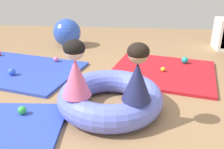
{
  "coord_description": "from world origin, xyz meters",
  "views": [
    {
      "loc": [
        0.18,
        -2.35,
        1.38
      ],
      "look_at": [
        -0.05,
        0.15,
        0.31
      ],
      "focal_mm": 39.85,
      "sensor_mm": 36.0,
      "label": 1
    }
  ],
  "objects_px": {
    "child_in_navy": "(137,73)",
    "play_ball_green": "(22,110)",
    "inflatable_cushion": "(110,97)",
    "child_in_pink": "(76,69)",
    "play_ball_pink": "(56,59)",
    "play_ball_teal": "(185,60)",
    "play_ball_yellow": "(163,69)",
    "exercise_ball_large": "(67,33)",
    "play_ball_blue": "(12,72)"
  },
  "relations": [
    {
      "from": "play_ball_yellow",
      "to": "inflatable_cushion",
      "type": "bearing_deg",
      "value": -122.57
    },
    {
      "from": "inflatable_cushion",
      "to": "play_ball_blue",
      "type": "bearing_deg",
      "value": 153.96
    },
    {
      "from": "child_in_navy",
      "to": "play_ball_pink",
      "type": "relative_size",
      "value": 6.74
    },
    {
      "from": "child_in_navy",
      "to": "play_ball_blue",
      "type": "relative_size",
      "value": 5.41
    },
    {
      "from": "play_ball_green",
      "to": "play_ball_yellow",
      "type": "height_order",
      "value": "play_ball_green"
    },
    {
      "from": "play_ball_teal",
      "to": "child_in_navy",
      "type": "bearing_deg",
      "value": -114.37
    },
    {
      "from": "child_in_pink",
      "to": "play_ball_teal",
      "type": "bearing_deg",
      "value": 78.67
    },
    {
      "from": "play_ball_pink",
      "to": "play_ball_teal",
      "type": "bearing_deg",
      "value": 2.96
    },
    {
      "from": "child_in_pink",
      "to": "inflatable_cushion",
      "type": "bearing_deg",
      "value": 66.43
    },
    {
      "from": "exercise_ball_large",
      "to": "inflatable_cushion",
      "type": "bearing_deg",
      "value": -65.18
    },
    {
      "from": "inflatable_cushion",
      "to": "child_in_navy",
      "type": "bearing_deg",
      "value": -44.69
    },
    {
      "from": "play_ball_blue",
      "to": "play_ball_yellow",
      "type": "bearing_deg",
      "value": 8.89
    },
    {
      "from": "inflatable_cushion",
      "to": "exercise_ball_large",
      "type": "xyz_separation_m",
      "value": [
        -1.06,
        2.3,
        0.13
      ]
    },
    {
      "from": "inflatable_cushion",
      "to": "child_in_navy",
      "type": "height_order",
      "value": "child_in_navy"
    },
    {
      "from": "play_ball_pink",
      "to": "play_ball_yellow",
      "type": "height_order",
      "value": "play_ball_pink"
    },
    {
      "from": "play_ball_blue",
      "to": "play_ball_teal",
      "type": "xyz_separation_m",
      "value": [
        2.44,
        0.69,
        0.0
      ]
    },
    {
      "from": "play_ball_pink",
      "to": "play_ball_green",
      "type": "distance_m",
      "value": 1.55
    },
    {
      "from": "inflatable_cushion",
      "to": "child_in_navy",
      "type": "relative_size",
      "value": 2.05
    },
    {
      "from": "play_ball_pink",
      "to": "child_in_pink",
      "type": "bearing_deg",
      "value": -65.59
    },
    {
      "from": "play_ball_pink",
      "to": "play_ball_teal",
      "type": "height_order",
      "value": "play_ball_teal"
    },
    {
      "from": "child_in_pink",
      "to": "exercise_ball_large",
      "type": "xyz_separation_m",
      "value": [
        -0.77,
        2.53,
        -0.27
      ]
    },
    {
      "from": "child_in_pink",
      "to": "play_ball_teal",
      "type": "relative_size",
      "value": 5.38
    },
    {
      "from": "child_in_navy",
      "to": "play_ball_blue",
      "type": "xyz_separation_m",
      "value": [
        -1.69,
        0.96,
        -0.44
      ]
    },
    {
      "from": "inflatable_cushion",
      "to": "play_ball_yellow",
      "type": "relative_size",
      "value": 16.94
    },
    {
      "from": "play_ball_pink",
      "to": "play_ball_green",
      "type": "bearing_deg",
      "value": -85.3
    },
    {
      "from": "play_ball_green",
      "to": "play_ball_blue",
      "type": "bearing_deg",
      "value": 120.63
    },
    {
      "from": "play_ball_teal",
      "to": "exercise_ball_large",
      "type": "relative_size",
      "value": 0.19
    },
    {
      "from": "child_in_navy",
      "to": "play_ball_green",
      "type": "distance_m",
      "value": 1.21
    },
    {
      "from": "play_ball_green",
      "to": "play_ball_teal",
      "type": "distance_m",
      "value": 2.5
    },
    {
      "from": "play_ball_green",
      "to": "play_ball_yellow",
      "type": "relative_size",
      "value": 1.31
    },
    {
      "from": "inflatable_cushion",
      "to": "play_ball_green",
      "type": "bearing_deg",
      "value": -163.37
    },
    {
      "from": "play_ball_teal",
      "to": "exercise_ball_large",
      "type": "xyz_separation_m",
      "value": [
        -2.08,
        0.91,
        0.17
      ]
    },
    {
      "from": "play_ball_teal",
      "to": "play_ball_blue",
      "type": "bearing_deg",
      "value": -164.14
    },
    {
      "from": "inflatable_cushion",
      "to": "child_in_pink",
      "type": "height_order",
      "value": "child_in_pink"
    },
    {
      "from": "play_ball_green",
      "to": "child_in_navy",
      "type": "bearing_deg",
      "value": -0.49
    },
    {
      "from": "child_in_navy",
      "to": "exercise_ball_large",
      "type": "relative_size",
      "value": 1.03
    },
    {
      "from": "child_in_pink",
      "to": "play_ball_green",
      "type": "relative_size",
      "value": 6.37
    },
    {
      "from": "play_ball_pink",
      "to": "play_ball_blue",
      "type": "xyz_separation_m",
      "value": [
        -0.44,
        -0.59,
        0.01
      ]
    },
    {
      "from": "play_ball_blue",
      "to": "play_ball_pink",
      "type": "bearing_deg",
      "value": 53.47
    },
    {
      "from": "play_ball_blue",
      "to": "play_ball_yellow",
      "type": "xyz_separation_m",
      "value": [
        2.07,
        0.32,
        -0.02
      ]
    },
    {
      "from": "play_ball_yellow",
      "to": "exercise_ball_large",
      "type": "distance_m",
      "value": 2.15
    },
    {
      "from": "exercise_ball_large",
      "to": "play_ball_teal",
      "type": "bearing_deg",
      "value": -23.56
    },
    {
      "from": "inflatable_cushion",
      "to": "play_ball_yellow",
      "type": "height_order",
      "value": "inflatable_cushion"
    },
    {
      "from": "play_ball_pink",
      "to": "exercise_ball_large",
      "type": "bearing_deg",
      "value": 94.32
    },
    {
      "from": "play_ball_yellow",
      "to": "exercise_ball_large",
      "type": "relative_size",
      "value": 0.12
    },
    {
      "from": "play_ball_pink",
      "to": "play_ball_blue",
      "type": "distance_m",
      "value": 0.73
    },
    {
      "from": "inflatable_cushion",
      "to": "child_in_pink",
      "type": "relative_size",
      "value": 2.03
    },
    {
      "from": "play_ball_green",
      "to": "play_ball_teal",
      "type": "xyz_separation_m",
      "value": [
        1.88,
        1.65,
        0.01
      ]
    },
    {
      "from": "play_ball_teal",
      "to": "play_ball_yellow",
      "type": "relative_size",
      "value": 1.55
    },
    {
      "from": "inflatable_cushion",
      "to": "child_in_pink",
      "type": "distance_m",
      "value": 0.55
    }
  ]
}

